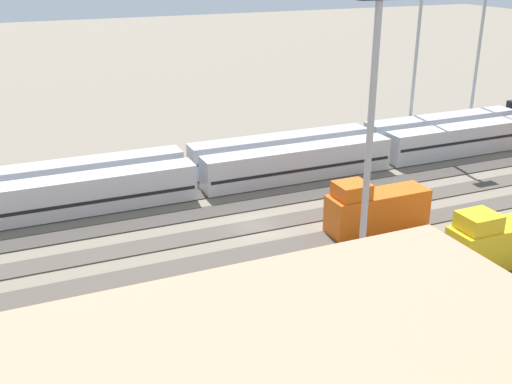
% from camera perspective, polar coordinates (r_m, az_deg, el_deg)
% --- Properties ---
extents(ground_plane, '(400.00, 400.00, 0.00)m').
position_cam_1_polar(ground_plane, '(58.81, -0.21, -3.29)').
color(ground_plane, '#756B5B').
extents(track_bed_0, '(140.00, 2.80, 0.12)m').
position_cam_1_polar(track_bed_0, '(71.77, -4.94, 1.39)').
color(track_bed_0, '#3D3833').
rests_on(track_bed_0, ground_plane).
extents(track_bed_1, '(140.00, 2.80, 0.12)m').
position_cam_1_polar(track_bed_1, '(67.35, -3.56, 0.05)').
color(track_bed_1, '#3D3833').
rests_on(track_bed_1, ground_plane).
extents(track_bed_2, '(140.00, 2.80, 0.12)m').
position_cam_1_polar(track_bed_2, '(63.01, -2.00, -1.48)').
color(track_bed_2, '#3D3833').
rests_on(track_bed_2, ground_plane).
extents(track_bed_3, '(140.00, 2.80, 0.12)m').
position_cam_1_polar(track_bed_3, '(58.78, -0.21, -3.24)').
color(track_bed_3, '#4C443D').
rests_on(track_bed_3, ground_plane).
extents(track_bed_4, '(140.00, 2.80, 0.12)m').
position_cam_1_polar(track_bed_4, '(54.68, 1.87, -5.25)').
color(track_bed_4, '#4C443D').
rests_on(track_bed_4, ground_plane).
extents(track_bed_5, '(140.00, 2.80, 0.12)m').
position_cam_1_polar(track_bed_5, '(50.74, 4.29, -7.58)').
color(track_bed_5, '#4C443D').
rests_on(track_bed_5, ground_plane).
extents(track_bed_6, '(140.00, 2.80, 0.12)m').
position_cam_1_polar(track_bed_6, '(47.00, 7.14, -10.27)').
color(track_bed_6, '#4C443D').
rests_on(track_bed_6, ground_plane).
extents(train_on_track_0, '(139.00, 3.06, 4.40)m').
position_cam_1_polar(train_on_track_0, '(69.99, -8.26, 2.44)').
color(train_on_track_0, black).
rests_on(train_on_track_0, ground_plane).
extents(train_on_track_4, '(10.00, 3.00, 5.00)m').
position_cam_1_polar(train_on_track_4, '(58.55, 11.03, -1.52)').
color(train_on_track_4, '#D85914').
rests_on(train_on_track_4, ground_plane).
extents(train_on_track_1, '(139.00, 3.06, 4.40)m').
position_cam_1_polar(train_on_track_1, '(65.41, -7.18, 1.11)').
color(train_on_track_1, maroon).
rests_on(train_on_track_1, ground_plane).
extents(train_on_track_6, '(10.00, 3.00, 5.00)m').
position_cam_1_polar(train_on_track_6, '(55.11, 21.81, -4.26)').
color(train_on_track_6, gold).
rests_on(train_on_track_6, ground_plane).
extents(light_mast_0, '(2.80, 0.70, 29.58)m').
position_cam_1_polar(light_mast_0, '(84.57, 15.14, 16.74)').
color(light_mast_0, '#9EA0A5').
rests_on(light_mast_0, ground_plane).
extents(light_mast_2, '(2.80, 0.70, 25.70)m').
position_cam_1_polar(light_mast_2, '(93.30, 20.42, 15.24)').
color(light_mast_2, '#9EA0A5').
rests_on(light_mast_2, ground_plane).
extents(light_mast_3, '(2.80, 0.70, 23.27)m').
position_cam_1_polar(light_mast_3, '(38.76, 10.67, 6.92)').
color(light_mast_3, '#9EA0A5').
rests_on(light_mast_3, ground_plane).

